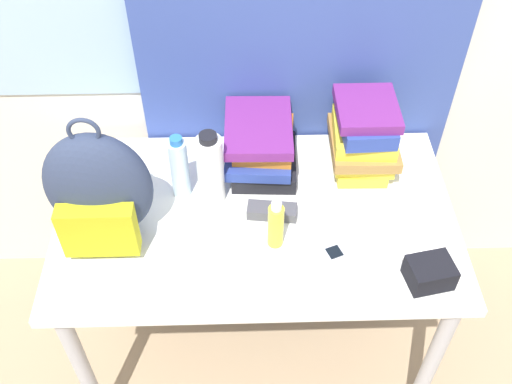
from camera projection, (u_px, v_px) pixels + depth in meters
The scene contains 10 objects.
desk at pixel (256, 234), 1.90m from camera, with size 1.22×0.72×0.75m.
backpack at pixel (99, 191), 1.65m from camera, with size 0.30×0.20×0.43m.
book_stack_left at pixel (262, 147), 1.91m from camera, with size 0.24×0.29×0.18m.
book_stack_center at pixel (364, 136), 1.89m from camera, with size 0.21×0.26×0.25m.
water_bottle at pixel (179, 168), 1.81m from camera, with size 0.06×0.06×0.23m.
sports_bottle at pixel (210, 170), 1.78m from camera, with size 0.08×0.08×0.26m.
sunscreen_bottle at pixel (276, 225), 1.69m from camera, with size 0.05×0.05×0.17m.
cell_phone at pixel (334, 254), 1.71m from camera, with size 0.09×0.11×0.02m.
sunglasses_case at pixel (272, 211), 1.81m from camera, with size 0.16×0.07×0.04m.
camera_pouch at pixel (430, 273), 1.63m from camera, with size 0.14×0.12×0.07m.
Camera 1 is at (-0.03, -0.84, 2.12)m, focal length 42.00 mm.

